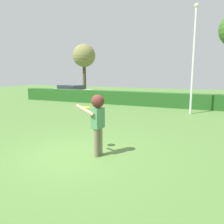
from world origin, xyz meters
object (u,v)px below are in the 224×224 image
frisbee (85,108)px  parked_car_white (71,91)px  person (98,116)px  bare_elm_tree (84,56)px  lamppost (194,55)px

frisbee → parked_car_white: frisbee is taller
person → frisbee: person is taller
person → bare_elm_tree: 20.30m
frisbee → bare_elm_tree: bearing=120.7°
person → lamppost: 8.85m
bare_elm_tree → person: bearing=-58.3°
frisbee → bare_elm_tree: bare_elm_tree is taller
person → lamppost: (1.85, 8.36, 2.23)m
bare_elm_tree → frisbee: bearing=-59.3°
parked_car_white → bare_elm_tree: bare_elm_tree is taller
lamppost → parked_car_white: size_ratio=1.39×
frisbee → bare_elm_tree: size_ratio=0.05×
frisbee → bare_elm_tree: 19.73m
parked_car_white → bare_elm_tree: 5.64m
bare_elm_tree → lamppost: bearing=-35.1°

